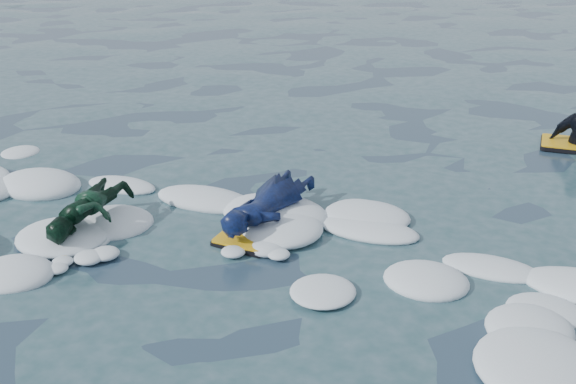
{
  "coord_description": "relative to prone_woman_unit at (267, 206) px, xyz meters",
  "views": [
    {
      "loc": [
        3.54,
        -5.06,
        3.44
      ],
      "look_at": [
        0.61,
        1.6,
        0.37
      ],
      "focal_mm": 45.0,
      "sensor_mm": 36.0,
      "label": 1
    }
  ],
  "objects": [
    {
      "name": "ground",
      "position": [
        -0.41,
        -1.47,
        -0.22
      ],
      "size": [
        120.0,
        120.0,
        0.0
      ],
      "primitive_type": "plane",
      "color": "#1C3145",
      "rests_on": "ground"
    },
    {
      "name": "foam_band",
      "position": [
        -0.41,
        -0.43,
        -0.22
      ],
      "size": [
        12.0,
        3.1,
        0.3
      ],
      "primitive_type": null,
      "color": "white",
      "rests_on": "ground"
    },
    {
      "name": "prone_woman_unit",
      "position": [
        0.0,
        0.0,
        0.0
      ],
      "size": [
        0.69,
        1.68,
        0.43
      ],
      "rotation": [
        0.0,
        0.0,
        1.56
      ],
      "color": "black",
      "rests_on": "ground"
    },
    {
      "name": "prone_child_unit",
      "position": [
        -1.61,
        -1.0,
        0.03
      ],
      "size": [
        0.66,
        1.27,
        0.48
      ],
      "rotation": [
        0.0,
        0.0,
        1.39
      ],
      "color": "black",
      "rests_on": "ground"
    }
  ]
}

